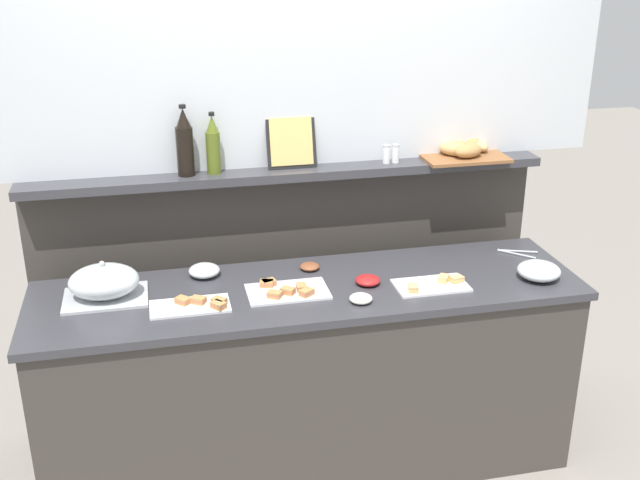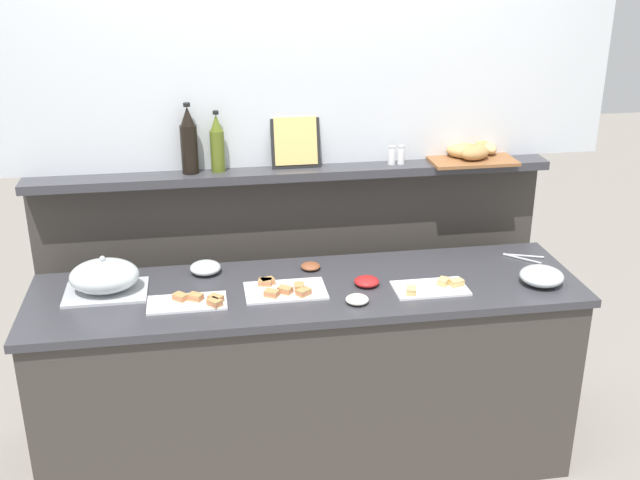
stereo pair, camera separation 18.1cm
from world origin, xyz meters
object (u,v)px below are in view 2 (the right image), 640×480
at_px(sandwich_platter_front, 284,290).
at_px(glass_bowl_large, 542,277).
at_px(condiment_bowl_dark, 367,281).
at_px(serving_cloche, 105,278).
at_px(pepper_shaker, 401,155).
at_px(sandwich_platter_rear, 192,302).
at_px(wine_bottle_dark, 189,142).
at_px(sandwich_platter_side, 432,287).
at_px(bread_basket, 472,152).
at_px(condiment_bowl_teal, 311,266).
at_px(olive_oil_bottle, 217,145).
at_px(condiment_bowl_red, 357,299).
at_px(serving_tongs, 522,257).
at_px(framed_picture, 296,141).
at_px(glass_bowl_medium, 205,268).
at_px(salt_shaker, 392,155).

relative_size(sandwich_platter_front, glass_bowl_large, 1.82).
xyz_separation_m(glass_bowl_large, condiment_bowl_dark, (-0.74, 0.11, -0.01)).
height_order(serving_cloche, condiment_bowl_dark, serving_cloche).
xyz_separation_m(serving_cloche, pepper_shaker, (1.34, 0.35, 0.37)).
height_order(sandwich_platter_rear, wine_bottle_dark, wine_bottle_dark).
height_order(sandwich_platter_side, wine_bottle_dark, wine_bottle_dark).
bearing_deg(sandwich_platter_front, bread_basket, 26.20).
bearing_deg(sandwich_platter_front, sandwich_platter_rear, -172.68).
xyz_separation_m(sandwich_platter_front, sandwich_platter_rear, (-0.38, -0.05, -0.00)).
bearing_deg(condiment_bowl_teal, condiment_bowl_dark, -44.00).
bearing_deg(sandwich_platter_rear, sandwich_platter_front, 7.32).
bearing_deg(bread_basket, condiment_bowl_dark, -142.48).
distance_m(sandwich_platter_side, pepper_shaker, 0.68).
xyz_separation_m(serving_cloche, olive_oil_bottle, (0.50, 0.36, 0.45)).
height_order(glass_bowl_large, condiment_bowl_red, glass_bowl_large).
xyz_separation_m(glass_bowl_large, serving_tongs, (0.03, 0.28, -0.03)).
distance_m(sandwich_platter_side, serving_tongs, 0.57).
xyz_separation_m(condiment_bowl_teal, pepper_shaker, (0.46, 0.24, 0.43)).
distance_m(serving_cloche, framed_picture, 1.04).
bearing_deg(bread_basket, condiment_bowl_teal, -162.34).
distance_m(sandwich_platter_front, glass_bowl_large, 1.10).
bearing_deg(framed_picture, condiment_bowl_dark, -63.93).
xyz_separation_m(sandwich_platter_rear, framed_picture, (0.50, 0.54, 0.51)).
distance_m(serving_tongs, wine_bottle_dark, 1.61).
distance_m(glass_bowl_large, condiment_bowl_teal, 1.00).
xyz_separation_m(sandwich_platter_front, condiment_bowl_red, (0.28, -0.15, 0.01)).
relative_size(glass_bowl_medium, condiment_bowl_red, 1.44).
bearing_deg(salt_shaker, sandwich_platter_side, -83.94).
height_order(bread_basket, framed_picture, framed_picture).
bearing_deg(glass_bowl_medium, serving_tongs, -2.49).
bearing_deg(serving_tongs, condiment_bowl_dark, -167.40).
height_order(condiment_bowl_red, salt_shaker, salt_shaker).
xyz_separation_m(condiment_bowl_teal, wine_bottle_dark, (-0.50, 0.25, 0.53)).
xyz_separation_m(condiment_bowl_teal, serving_tongs, (0.98, -0.03, -0.01)).
bearing_deg(condiment_bowl_dark, condiment_bowl_red, -115.14).
height_order(glass_bowl_medium, olive_oil_bottle, olive_oil_bottle).
distance_m(sandwich_platter_side, condiment_bowl_red, 0.35).
distance_m(sandwich_platter_front, condiment_bowl_red, 0.32).
bearing_deg(glass_bowl_medium, salt_shaker, 13.29).
height_order(sandwich_platter_side, glass_bowl_large, glass_bowl_large).
distance_m(condiment_bowl_dark, bread_basket, 0.87).
height_order(sandwich_platter_rear, condiment_bowl_dark, condiment_bowl_dark).
distance_m(sandwich_platter_side, wine_bottle_dark, 1.24).
bearing_deg(framed_picture, serving_cloche, -155.76).
relative_size(sandwich_platter_front, condiment_bowl_red, 3.57).
height_order(serving_tongs, framed_picture, framed_picture).
bearing_deg(pepper_shaker, condiment_bowl_dark, -119.52).
xyz_separation_m(condiment_bowl_red, pepper_shaker, (0.33, 0.60, 0.42)).
relative_size(bread_basket, framed_picture, 1.66).
bearing_deg(framed_picture, sandwich_platter_side, -48.55).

